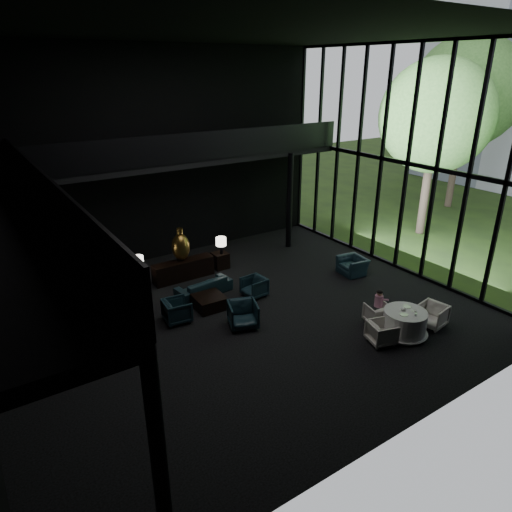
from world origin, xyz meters
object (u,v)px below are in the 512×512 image
dining_chair_north (378,314)px  side_table_right (220,260)px  lounge_armchair_south (243,312)px  lounge_armchair_east (254,286)px  table_lamp_right (221,242)px  side_table_left (140,281)px  coffee_table (209,302)px  sofa (204,285)px  console (183,270)px  bronze_urn (181,247)px  window_armchair (353,264)px  dining_chair_west (382,333)px  dining_table (404,324)px  dining_chair_east (432,314)px  table_lamp_left (138,261)px  child (379,298)px  lounge_armchair_west (177,309)px

dining_chair_north → side_table_right: bearing=-59.1°
lounge_armchair_south → lounge_armchair_east: bearing=67.0°
table_lamp_right → side_table_left: bearing=178.4°
lounge_armchair_south → coffee_table: 1.62m
side_table_left → sofa: size_ratio=0.33×
side_table_left → console: bearing=-3.7°
side_table_right → dining_chair_north: (1.91, -6.22, -0.01)m
bronze_urn → window_armchair: 6.36m
bronze_urn → sofa: (0.04, -1.59, -0.88)m
side_table_left → dining_chair_west: bearing=-57.9°
bronze_urn → dining_table: bronze_urn is taller
console → dining_chair_east: dining_chair_east is taller
side_table_right → lounge_armchair_east: bearing=-94.5°
side_table_left → table_lamp_left: 0.75m
console → lounge_armchair_east: 2.91m
side_table_right → child: 6.42m
bronze_urn → dining_chair_west: bearing=-68.3°
console → side_table_right: size_ratio=3.67×
dining_table → dining_chair_north: dining_table is taller
lounge_armchair_west → dining_table: size_ratio=0.57×
lounge_armchair_east → dining_chair_east: (3.35, -4.53, 0.02)m
sofa → lounge_armchair_east: lounge_armchair_east is taller
lounge_armchair_south → window_armchair: bearing=29.6°
console → dining_chair_east: bearing=-56.2°
lounge_armchair_west → child: 6.11m
side_table_right → window_armchair: 5.01m
table_lamp_left → side_table_right: table_lamp_left is taller
lounge_armchair_west → lounge_armchair_east: 2.85m
lounge_armchair_south → dining_table: bearing=-19.2°
console → side_table_right: bearing=4.6°
child → sofa: bearing=-50.8°
side_table_right → window_armchair: bearing=-39.9°
table_lamp_left → side_table_right: 3.28m
table_lamp_left → sofa: size_ratio=0.35×
lounge_armchair_west → coffee_table: lounge_armchair_west is taller
lounge_armchair_west → dining_table: bearing=-124.4°
dining_chair_east → dining_chair_west: size_ratio=1.14×
sofa → window_armchair: (5.40, -1.60, 0.04)m
dining_chair_east → table_lamp_left: bearing=-148.2°
lounge_armchair_south → coffee_table: size_ratio=1.01×
side_table_right → lounge_armchair_east: (-0.21, -2.68, 0.05)m
bronze_urn → window_armchair: (5.45, -3.19, -0.83)m
console → lounge_armchair_west: size_ratio=2.85×
dining_chair_east → child: (-1.06, 1.15, 0.35)m
lounge_armchair_south → dining_chair_north: 4.05m
lounge_armchair_south → dining_chair_north: size_ratio=1.55×
lounge_armchair_south → side_table_right: bearing=89.3°
table_lamp_left → lounge_armchair_east: size_ratio=0.89×
sofa → coffee_table: 1.01m
bronze_urn → side_table_left: size_ratio=2.01×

